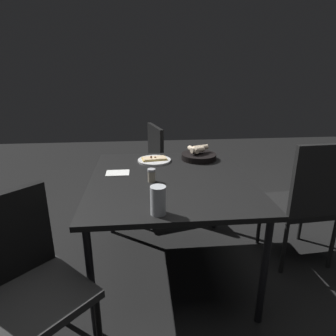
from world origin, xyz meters
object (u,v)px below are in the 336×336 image
(beer_glass, at_px, (158,202))
(pizza_plate, at_px, (154,160))
(chair_near, at_px, (144,163))
(bread_basket, at_px, (199,155))
(pepper_shaker, at_px, (152,176))
(dining_table, at_px, (170,185))
(chair_far, at_px, (24,276))
(chair_spare, at_px, (307,198))

(beer_glass, bearing_deg, pizza_plate, 88.47)
(beer_glass, bearing_deg, chair_near, 92.07)
(bread_basket, xyz_separation_m, chair_near, (-0.43, 0.58, -0.23))
(beer_glass, bearing_deg, pepper_shaker, 91.98)
(dining_table, bearing_deg, chair_near, 99.61)
(beer_glass, relative_size, chair_far, 0.17)
(pizza_plate, bearing_deg, chair_far, -123.31)
(pizza_plate, relative_size, chair_near, 0.30)
(beer_glass, height_order, chair_far, chair_far)
(pizza_plate, distance_m, chair_spare, 1.15)
(bread_basket, distance_m, chair_spare, 0.85)
(pepper_shaker, distance_m, chair_far, 0.88)
(chair_near, distance_m, chair_spare, 1.51)
(dining_table, xyz_separation_m, chair_spare, (0.98, -0.02, -0.13))
(beer_glass, xyz_separation_m, chair_spare, (1.09, 0.48, -0.25))
(dining_table, xyz_separation_m, beer_glass, (-0.11, -0.50, 0.12))
(bread_basket, relative_size, chair_spare, 0.29)
(chair_spare, bearing_deg, pizza_plate, 159.90)
(dining_table, height_order, chair_far, chair_far)
(dining_table, bearing_deg, pizza_plate, 103.27)
(beer_glass, relative_size, chair_spare, 0.15)
(chair_far, bearing_deg, chair_near, 69.97)
(chair_spare, bearing_deg, chair_near, 139.21)
(pizza_plate, xyz_separation_m, beer_glass, (-0.02, -0.87, 0.05))
(chair_far, bearing_deg, bread_basket, 45.16)
(pepper_shaker, relative_size, chair_near, 0.10)
(chair_spare, bearing_deg, dining_table, 178.77)
(beer_glass, bearing_deg, chair_far, -168.23)
(dining_table, xyz_separation_m, pepper_shaker, (-0.13, -0.06, 0.09))
(bread_basket, relative_size, beer_glass, 1.86)
(chair_near, height_order, chair_far, same)
(dining_table, distance_m, chair_spare, 0.99)
(chair_near, distance_m, chair_far, 1.70)
(pepper_shaker, distance_m, chair_near, 1.06)
(bread_basket, distance_m, beer_glass, 0.97)
(beer_glass, height_order, pepper_shaker, beer_glass)
(chair_near, relative_size, chair_spare, 0.92)
(pepper_shaker, height_order, chair_spare, chair_spare)
(pizza_plate, distance_m, chair_far, 1.22)
(pizza_plate, distance_m, pepper_shaker, 0.43)
(beer_glass, relative_size, chair_near, 0.17)
(pepper_shaker, relative_size, chair_far, 0.10)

